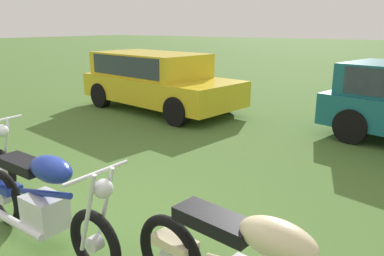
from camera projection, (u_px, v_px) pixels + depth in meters
The scene contains 3 objects.
ground_plane at pixel (51, 243), 3.76m from camera, with size 120.00×120.00×0.00m, color #476B2D.
motorcycle_blue at pixel (44, 202), 3.56m from camera, with size 2.10×0.64×1.02m.
car_yellow at pixel (155, 77), 9.57m from camera, with size 4.44×2.39×1.43m.
Camera 1 is at (3.06, -1.93, 2.11)m, focal length 35.11 mm.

